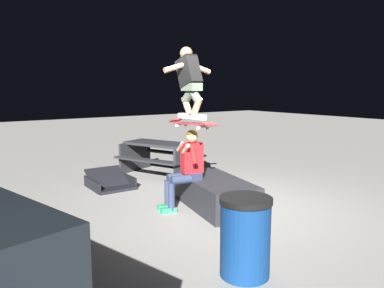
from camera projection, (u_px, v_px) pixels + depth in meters
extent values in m
plane|color=gray|center=(230.00, 208.00, 6.30)|extent=(40.00, 40.00, 0.00)
cube|color=#28282D|center=(215.00, 193.00, 6.33)|extent=(1.87, 1.19, 0.49)
cube|color=#2D3856|center=(192.00, 176.00, 6.25)|extent=(0.32, 0.20, 0.12)
cube|color=red|center=(192.00, 158.00, 6.20)|extent=(0.27, 0.38, 0.50)
sphere|color=tan|center=(192.00, 137.00, 6.15)|extent=(0.20, 0.20, 0.20)
sphere|color=brown|center=(192.00, 136.00, 6.15)|extent=(0.19, 0.19, 0.19)
cylinder|color=red|center=(193.00, 155.00, 5.99)|extent=(0.20, 0.12, 0.29)
cylinder|color=tan|center=(186.00, 149.00, 6.01)|extent=(0.25, 0.12, 0.19)
cylinder|color=red|center=(184.00, 152.00, 6.35)|extent=(0.20, 0.12, 0.29)
cylinder|color=tan|center=(180.00, 147.00, 6.22)|extent=(0.25, 0.12, 0.19)
cylinder|color=#2D3856|center=(183.00, 179.00, 6.09)|extent=(0.22, 0.42, 0.14)
cylinder|color=#2D3856|center=(171.00, 197.00, 6.05)|extent=(0.11, 0.11, 0.45)
cube|color=#2D9E66|center=(169.00, 210.00, 6.07)|extent=(0.15, 0.28, 0.08)
cylinder|color=#2D3856|center=(179.00, 177.00, 6.26)|extent=(0.22, 0.42, 0.14)
cylinder|color=#2D3856|center=(168.00, 194.00, 6.22)|extent=(0.11, 0.11, 0.45)
cube|color=#2D9E66|center=(165.00, 207.00, 6.23)|extent=(0.15, 0.28, 0.08)
cube|color=#B72D2D|center=(192.00, 123.00, 5.89)|extent=(0.81, 0.22, 0.06)
cube|color=#B72D2D|center=(175.00, 120.00, 6.24)|extent=(0.12, 0.20, 0.06)
cube|color=#B72D2D|center=(210.00, 124.00, 5.54)|extent=(0.13, 0.20, 0.05)
cube|color=#99999E|center=(181.00, 124.00, 6.12)|extent=(0.07, 0.16, 0.03)
cylinder|color=white|center=(177.00, 126.00, 6.07)|extent=(0.05, 0.03, 0.05)
cylinder|color=white|center=(186.00, 125.00, 6.17)|extent=(0.05, 0.03, 0.05)
cube|color=#99999E|center=(203.00, 126.00, 5.68)|extent=(0.07, 0.16, 0.03)
cylinder|color=white|center=(198.00, 129.00, 5.63)|extent=(0.05, 0.03, 0.05)
cylinder|color=white|center=(207.00, 128.00, 5.73)|extent=(0.05, 0.03, 0.05)
cube|color=white|center=(185.00, 116.00, 6.02)|extent=(0.26, 0.11, 0.08)
cube|color=white|center=(199.00, 117.00, 5.74)|extent=(0.26, 0.11, 0.08)
cylinder|color=tan|center=(187.00, 106.00, 5.95)|extent=(0.24, 0.11, 0.31)
cylinder|color=slate|center=(190.00, 93.00, 5.87)|extent=(0.34, 0.14, 0.33)
cylinder|color=tan|center=(197.00, 107.00, 5.75)|extent=(0.24, 0.11, 0.31)
cylinder|color=slate|center=(194.00, 93.00, 5.78)|extent=(0.34, 0.14, 0.33)
cube|color=slate|center=(192.00, 87.00, 5.81)|extent=(0.31, 0.21, 0.12)
cube|color=black|center=(189.00, 71.00, 5.84)|extent=(0.46, 0.23, 0.52)
sphere|color=tan|center=(186.00, 53.00, 5.84)|extent=(0.20, 0.20, 0.20)
cylinder|color=tan|center=(176.00, 67.00, 5.71)|extent=(0.09, 0.45, 0.19)
cylinder|color=tan|center=(199.00, 68.00, 5.97)|extent=(0.09, 0.45, 0.19)
cube|color=black|center=(110.00, 186.00, 7.63)|extent=(0.97, 0.78, 0.06)
cube|color=black|center=(110.00, 182.00, 7.61)|extent=(0.94, 0.78, 0.45)
cube|color=black|center=(92.00, 185.00, 7.40)|extent=(0.86, 0.06, 0.22)
cube|color=black|center=(127.00, 179.00, 7.84)|extent=(0.86, 0.06, 0.22)
cube|color=#28282D|center=(160.00, 144.00, 8.68)|extent=(1.84, 1.29, 0.06)
cube|color=#28282D|center=(146.00, 160.00, 8.27)|extent=(1.66, 0.87, 0.04)
cube|color=#28282D|center=(174.00, 153.00, 9.19)|extent=(1.66, 0.87, 0.04)
cube|color=#28282D|center=(135.00, 156.00, 9.14)|extent=(0.47, 1.04, 0.72)
cube|color=#28282D|center=(188.00, 163.00, 8.33)|extent=(0.47, 1.04, 0.72)
cylinder|color=navy|center=(245.00, 239.00, 4.00)|extent=(0.54, 0.54, 0.81)
cylinder|color=black|center=(246.00, 200.00, 3.93)|extent=(0.56, 0.56, 0.06)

